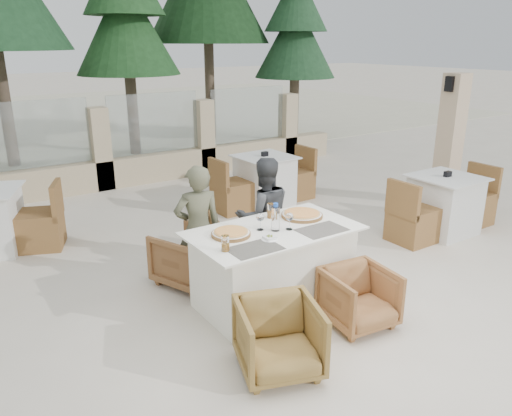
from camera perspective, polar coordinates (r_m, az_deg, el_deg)
ground at (r=5.01m, az=0.49°, el=-10.69°), size 80.00×80.00×0.00m
sand_patch at (r=17.94m, az=-26.08°, el=8.91°), size 30.00×16.00×0.01m
perimeter_wall_far at (r=8.91m, az=-17.40°, el=7.09°), size 10.00×0.34×1.60m
lantern_pillar at (r=8.24m, az=21.27°, el=7.21°), size 0.34×0.34×2.00m
pine_centre at (r=11.51m, az=-14.54°, el=18.30°), size 2.20×2.20×5.00m
pine_far_right at (r=12.87m, az=4.51°, el=17.66°), size 1.98×1.98×4.50m
dining_table at (r=4.82m, az=2.01°, el=-6.76°), size 1.60×0.90×0.77m
placemat_near_left at (r=4.25m, az=-0.14°, el=-4.66°), size 0.45×0.31×0.00m
placemat_near_right at (r=4.70m, az=7.54°, el=-2.48°), size 0.45×0.30×0.00m
pizza_left at (r=4.52m, az=-2.88°, el=-2.90°), size 0.44×0.44×0.05m
pizza_right at (r=5.01m, az=5.27°, el=-0.72°), size 0.50×0.50×0.05m
water_bottle at (r=4.60m, az=2.25°, el=-1.03°), size 0.09×0.09×0.27m
wine_glass_centre at (r=4.63m, az=0.48°, el=-1.46°), size 0.09×0.09×0.18m
wine_glass_near at (r=4.65m, az=3.83°, el=-1.41°), size 0.10×0.10×0.18m
beer_glass_left at (r=4.19m, az=-3.52°, el=-4.05°), size 0.08×0.08×0.14m
beer_glass_right at (r=4.95m, az=1.70°, el=-0.32°), size 0.10×0.10×0.15m
olive_dish at (r=4.43m, az=1.58°, el=-3.39°), size 0.12×0.12×0.04m
armchair_far_left at (r=5.31m, az=-7.69°, el=-5.57°), size 0.81×0.82×0.58m
armchair_far_right at (r=5.67m, az=-1.59°, el=-3.50°), size 0.85×0.86×0.64m
armchair_near_left at (r=3.95m, az=2.63°, el=-14.64°), size 0.78×0.79×0.57m
armchair_near_right at (r=4.63m, az=11.70°, el=-9.99°), size 0.63×0.65×0.53m
diner_left at (r=5.02m, az=-6.63°, el=-2.43°), size 0.54×0.41×1.32m
diner_right at (r=5.38m, az=0.91°, el=-0.96°), size 0.74×0.65×1.30m
bg_table_b at (r=7.76m, az=0.99°, el=3.18°), size 1.66×0.86×0.77m
bg_table_c at (r=7.06m, az=20.67°, el=0.36°), size 1.65×0.83×0.77m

